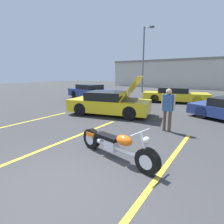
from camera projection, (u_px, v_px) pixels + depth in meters
ground_plane at (64, 191)px, 3.33m from camera, size 80.00×80.00×0.00m
parking_stripe_foreground at (22, 123)px, 7.91m from camera, size 0.12×5.06×0.01m
parking_stripe_middle at (73, 138)px, 6.09m from camera, size 0.12×5.06×0.01m
parking_stripe_back at (167, 165)px, 4.27m from camera, size 0.12×5.06×0.01m
far_building at (214, 73)px, 25.35m from camera, size 32.00×4.20×4.40m
light_pole at (144, 57)px, 19.76m from camera, size 1.21×0.28×7.22m
motorcycle at (115, 145)px, 4.50m from camera, size 2.54×0.83×0.93m
show_car_hood_open at (110, 103)px, 9.41m from camera, size 4.59×2.79×2.06m
parked_car_left_row at (91, 92)px, 15.44m from camera, size 4.79×2.36×1.25m
parked_car_mid_left_row at (175, 95)px, 13.55m from camera, size 5.05×2.97×1.14m
spectator_by_show_car at (168, 106)px, 6.60m from camera, size 0.52×0.22×1.64m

